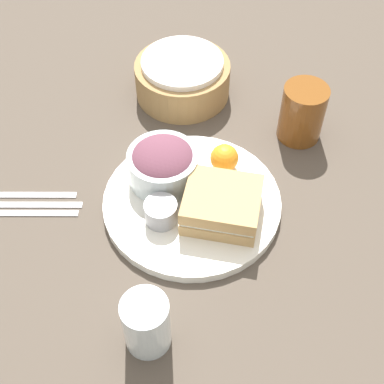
{
  "coord_description": "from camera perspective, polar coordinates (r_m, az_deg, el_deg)",
  "views": [
    {
      "loc": [
        0.04,
        -0.56,
        0.74
      ],
      "look_at": [
        0.0,
        0.0,
        0.04
      ],
      "focal_mm": 50.0,
      "sensor_mm": 36.0,
      "label": 1
    }
  ],
  "objects": [
    {
      "name": "sandwich",
      "position": [
        0.87,
        3.21,
        -1.38
      ],
      "size": [
        0.13,
        0.12,
        0.05
      ],
      "color": "tan",
      "rests_on": "plate"
    },
    {
      "name": "drink_glass",
      "position": [
        1.03,
        11.68,
        8.27
      ],
      "size": [
        0.08,
        0.08,
        0.11
      ],
      "primitive_type": "cylinder",
      "color": "brown",
      "rests_on": "ground_plane"
    },
    {
      "name": "spoon",
      "position": [
        0.98,
        -16.96,
        -0.45
      ],
      "size": [
        0.16,
        0.02,
        0.01
      ],
      "primitive_type": "cube",
      "rotation": [
        0.0,
        0.0,
        3.22
      ],
      "color": "silver",
      "rests_on": "ground_plane"
    },
    {
      "name": "orange_wedge",
      "position": [
        0.94,
        3.46,
        3.63
      ],
      "size": [
        0.05,
        0.05,
        0.05
      ],
      "primitive_type": "sphere",
      "color": "orange",
      "rests_on": "plate"
    },
    {
      "name": "plate",
      "position": [
        0.92,
        0.0,
        -1.13
      ],
      "size": [
        0.31,
        0.31,
        0.02
      ],
      "primitive_type": "cylinder",
      "color": "white",
      "rests_on": "ground_plane"
    },
    {
      "name": "bread_basket",
      "position": [
        1.11,
        -1.02,
        12.11
      ],
      "size": [
        0.19,
        0.19,
        0.08
      ],
      "color": "#997547",
      "rests_on": "ground_plane"
    },
    {
      "name": "dressing_cup",
      "position": [
        0.88,
        -3.33,
        -2.14
      ],
      "size": [
        0.05,
        0.05,
        0.04
      ],
      "primitive_type": "cylinder",
      "color": "#99999E",
      "rests_on": "plate"
    },
    {
      "name": "water_glass",
      "position": [
        0.76,
        -4.88,
        -13.8
      ],
      "size": [
        0.07,
        0.07,
        0.1
      ],
      "primitive_type": "cylinder",
      "color": "silver",
      "rests_on": "ground_plane"
    },
    {
      "name": "salad_bowl",
      "position": [
        0.92,
        -3.12,
        3.03
      ],
      "size": [
        0.12,
        0.12,
        0.07
      ],
      "color": "silver",
      "rests_on": "plate"
    },
    {
      "name": "fork",
      "position": [
        0.96,
        -17.36,
        -2.13
      ],
      "size": [
        0.18,
        0.03,
        0.01
      ],
      "primitive_type": "cube",
      "rotation": [
        0.0,
        0.0,
        3.22
      ],
      "color": "silver",
      "rests_on": "ground_plane"
    },
    {
      "name": "ground_plane",
      "position": [
        0.93,
        0.0,
        -1.47
      ],
      "size": [
        4.0,
        4.0,
        0.0
      ],
      "primitive_type": "plane",
      "color": "#4C4238"
    },
    {
      "name": "knife",
      "position": [
        0.97,
        -17.16,
        -1.28
      ],
      "size": [
        0.19,
        0.03,
        0.01
      ],
      "primitive_type": "cube",
      "rotation": [
        0.0,
        0.0,
        3.22
      ],
      "color": "silver",
      "rests_on": "ground_plane"
    }
  ]
}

